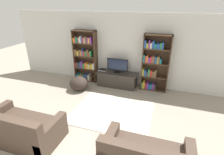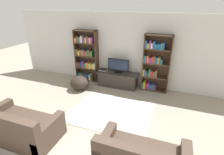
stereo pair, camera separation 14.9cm
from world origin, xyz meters
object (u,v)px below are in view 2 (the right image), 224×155
object	(u,v)px
tv_stand	(118,79)
television	(118,65)
bookshelf_right	(155,64)
bookshelf_left	(86,57)
laptop	(103,70)
couch_left_sectional	(20,127)
beanbag_ottoman	(80,83)

from	to	relation	value
tv_stand	television	xyz separation A→B (m)	(-0.00, 0.03, 0.54)
tv_stand	bookshelf_right	bearing A→B (deg)	7.23
bookshelf_left	bookshelf_right	distance (m)	2.59
laptop	couch_left_sectional	size ratio (longest dim) A/B	0.17
couch_left_sectional	bookshelf_left	bearing A→B (deg)	91.52
laptop	beanbag_ottoman	distance (m)	1.02
bookshelf_left	beanbag_ottoman	world-z (taller)	bookshelf_left
beanbag_ottoman	television	bearing A→B (deg)	31.72
laptop	beanbag_ottoman	bearing A→B (deg)	-127.97
beanbag_ottoman	couch_left_sectional	bearing A→B (deg)	-90.87
bookshelf_left	bookshelf_right	xyz separation A→B (m)	(2.59, 0.00, 0.01)
bookshelf_right	laptop	size ratio (longest dim) A/B	6.45
bookshelf_right	couch_left_sectional	xyz separation A→B (m)	(-2.50, -3.49, -0.67)
bookshelf_right	laptop	bearing A→B (deg)	-176.92
television	bookshelf_left	bearing A→B (deg)	174.67
television	couch_left_sectional	distance (m)	3.62
bookshelf_right	television	size ratio (longest dim) A/B	2.55
television	beanbag_ottoman	size ratio (longest dim) A/B	1.17
bookshelf_right	television	xyz separation A→B (m)	(-1.26, -0.13, -0.15)
bookshelf_left	bookshelf_right	bearing A→B (deg)	0.09
bookshelf_left	beanbag_ottoman	distance (m)	1.13
tv_stand	television	distance (m)	0.54
bookshelf_left	laptop	world-z (taller)	bookshelf_left
bookshelf_left	beanbag_ottoman	size ratio (longest dim) A/B	2.98
tv_stand	beanbag_ottoman	distance (m)	1.40
tv_stand	laptop	world-z (taller)	laptop
bookshelf_left	beanbag_ottoman	xyz separation A→B (m)	(0.13, -0.87, -0.71)
couch_left_sectional	beanbag_ottoman	distance (m)	2.62
laptop	tv_stand	bearing A→B (deg)	-5.69
bookshelf_right	beanbag_ottoman	xyz separation A→B (m)	(-2.46, -0.87, -0.72)
bookshelf_right	beanbag_ottoman	bearing A→B (deg)	-160.50
bookshelf_left	laptop	size ratio (longest dim) A/B	6.45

